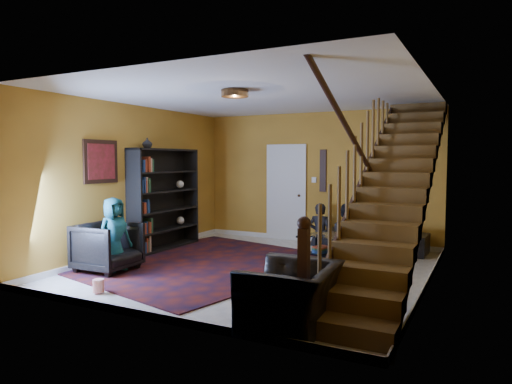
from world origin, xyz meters
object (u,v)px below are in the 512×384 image
coffee_table (341,247)px  armchair_left (108,247)px  sofa (376,237)px  bookshelf (165,201)px  armchair_right (291,297)px

coffee_table → armchair_left: bearing=-142.8°
armchair_left → sofa: bearing=-45.5°
coffee_table → sofa: bearing=74.7°
bookshelf → armchair_right: (3.90, -2.85, -0.62)m
bookshelf → armchair_right: 4.87m
armchair_left → coffee_table: armchair_left is taller
sofa → armchair_left: armchair_left is taller
bookshelf → sofa: bookshelf is taller
sofa → armchair_right: bearing=92.5°
armchair_right → armchair_left: bearing=-108.4°
armchair_left → armchair_right: (3.55, -0.95, -0.05)m
bookshelf → armchair_left: 2.01m
bookshelf → armchair_left: bearing=-79.4°
bookshelf → coffee_table: (3.46, 0.45, -0.70)m
coffee_table → armchair_right: bearing=-82.4°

